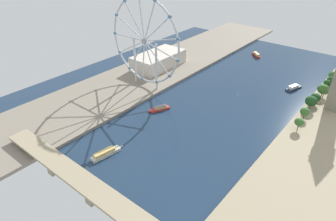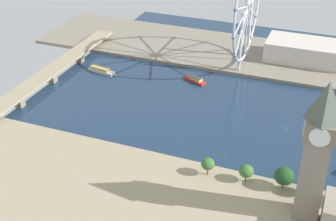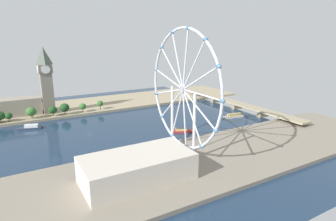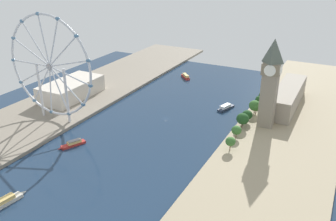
# 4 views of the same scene
# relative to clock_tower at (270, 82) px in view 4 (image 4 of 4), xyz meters

# --- Properties ---
(ground_plane) EXTENTS (394.35, 394.35, 0.00)m
(ground_plane) POSITION_rel_clock_tower_xyz_m (91.32, 23.71, -44.69)
(ground_plane) COLOR #1E334C
(riverbank_left) EXTENTS (90.00, 520.00, 3.00)m
(riverbank_left) POSITION_rel_clock_tower_xyz_m (-20.85, 23.71, -43.19)
(riverbank_left) COLOR tan
(riverbank_left) RESTS_ON ground_plane
(riverbank_right) EXTENTS (90.00, 520.00, 3.00)m
(riverbank_right) POSITION_rel_clock_tower_xyz_m (203.50, 23.71, -43.19)
(riverbank_right) COLOR gray
(riverbank_right) RESTS_ON ground_plane
(clock_tower) EXTENTS (16.20, 16.20, 80.40)m
(clock_tower) POSITION_rel_clock_tower_xyz_m (0.00, 0.00, 0.00)
(clock_tower) COLOR gray
(clock_tower) RESTS_ON riverbank_left
(parliament_block) EXTENTS (22.00, 97.29, 20.49)m
(parliament_block) POSITION_rel_clock_tower_xyz_m (-8.53, -56.64, -31.45)
(parliament_block) COLOR gray
(parliament_block) RESTS_ON riverbank_left
(tree_row_embankment) EXTENTS (13.47, 135.41, 13.94)m
(tree_row_embankment) POSITION_rel_clock_tower_xyz_m (16.24, -15.03, -33.64)
(tree_row_embankment) COLOR #513823
(tree_row_embankment) RESTS_ON riverbank_left
(ferris_wheel) EXTENTS (96.50, 3.20, 99.70)m
(ferris_wheel) POSITION_rel_clock_tower_xyz_m (181.63, 77.62, 9.50)
(ferris_wheel) COLOR silver
(ferris_wheel) RESTS_ON riverbank_right
(riverside_hall) EXTENTS (37.03, 71.79, 17.70)m
(riverside_hall) POSITION_rel_clock_tower_xyz_m (207.47, 25.82, -32.84)
(riverside_hall) COLOR beige
(riverside_hall) RESTS_ON riverbank_right
(tour_boat_0) EXTENTS (12.25, 26.11, 5.06)m
(tour_boat_0) POSITION_rel_clock_tower_xyz_m (46.64, -25.72, -42.64)
(tour_boat_0) COLOR #2D384C
(tour_boat_0) RESTS_ON ground_plane
(tour_boat_1) EXTENTS (9.44, 30.12, 4.99)m
(tour_boat_1) POSITION_rel_clock_tower_xyz_m (122.00, 189.30, -42.56)
(tour_boat_1) COLOR beige
(tour_boat_1) RESTS_ON ground_plane
(tour_boat_2) EXTENTS (19.17, 19.21, 5.19)m
(tour_boat_2) POSITION_rel_clock_tower_xyz_m (127.34, -99.56, -42.48)
(tour_boat_2) COLOR #B22D28
(tour_boat_2) RESTS_ON ground_plane
(tour_boat_3) EXTENTS (13.62, 23.58, 4.66)m
(tour_boat_3) POSITION_rel_clock_tower_xyz_m (135.28, 107.84, -42.85)
(tour_boat_3) COLOR #B22D28
(tour_boat_3) RESTS_ON ground_plane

